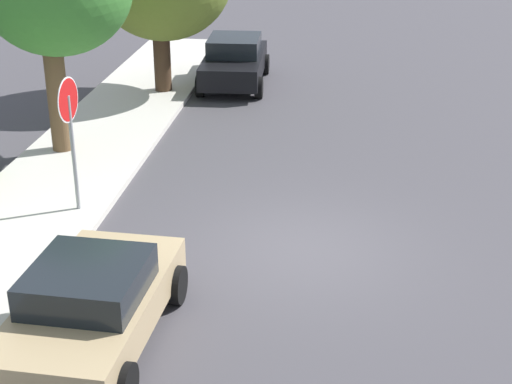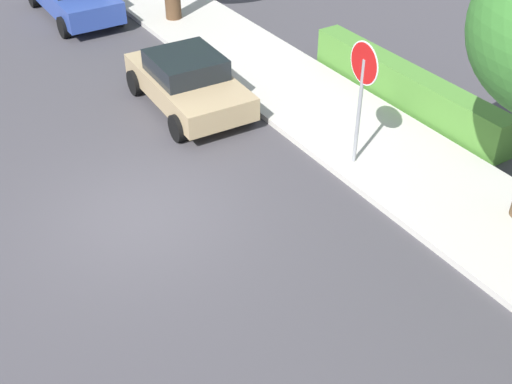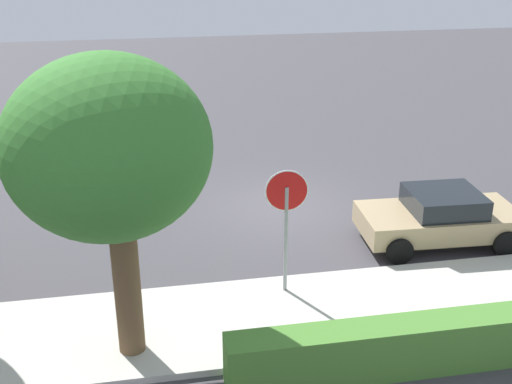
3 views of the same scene
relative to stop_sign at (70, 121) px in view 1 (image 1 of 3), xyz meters
name	(u,v)px [view 1 (image 1 of 3)]	position (x,y,z in m)	size (l,w,h in m)	color
ground_plane	(301,249)	(-0.89, -4.55, -1.99)	(60.00, 60.00, 0.00)	#423F44
sidewalk_curb	(18,228)	(-0.89, 0.91, -1.92)	(32.00, 2.93, 0.14)	beige
stop_sign	(70,121)	(0.00, 0.00, 0.00)	(0.88, 0.09, 2.84)	gray
parked_car_tan	(92,304)	(-4.28, -1.73, -1.30)	(3.93, 2.16, 1.35)	tan
parked_car_black	(234,61)	(9.70, -1.65, -1.24)	(4.05, 2.12, 1.48)	black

